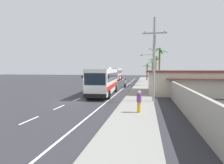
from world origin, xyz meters
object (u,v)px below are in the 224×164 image
Objects in this scene: coach_bus_foreground at (104,80)px; motorcycle_beside_bus at (125,84)px; coach_bus_far_lane at (116,74)px; utility_pole_nearest at (154,59)px; pedestrian_near_kerb at (139,101)px; palm_third at (155,64)px; palm_fourth at (147,69)px; palm_farthest at (159,60)px; palm_nearest at (156,63)px; palm_second at (152,66)px; roadside_building at (198,82)px; utility_pole_mid at (153,63)px.

coach_bus_foreground is 9.85m from motorcycle_beside_bus.
coach_bus_far_lane is 1.46× the size of utility_pole_nearest.
pedestrian_near_kerb is 35.55m from palm_third.
palm_farthest is at bearing -82.14° from palm_fourth.
palm_farthest is at bearing -130.94° from pedestrian_near_kerb.
palm_nearest reaches higher than palm_second.
palm_third is at bearing 69.50° from motorcycle_beside_bus.
palm_farthest is at bearing -87.72° from palm_third.
motorcycle_beside_bus is 0.14× the size of roadside_building.
palm_nearest is at bearing 86.99° from utility_pole_nearest.
palm_third is 0.47× the size of roadside_building.
palm_third is at bearing -95.52° from palm_nearest.
coach_bus_foreground is 33.19m from palm_nearest.
utility_pole_mid reaches higher than palm_fourth.
palm_farthest is 0.55× the size of roadside_building.
coach_bus_foreground is 1.63× the size of palm_third.
pedestrian_near_kerb is 41.69m from palm_fourth.
motorcycle_beside_bus is 0.40× the size of palm_fourth.
palm_second reaches higher than coach_bus_far_lane.
palm_nearest is 1.31× the size of palm_second.
palm_fourth is 29.67m from roadside_building.
palm_nearest reaches higher than coach_bus_far_lane.
utility_pole_nearest is (1.25, 5.14, 3.45)m from pedestrian_near_kerb.
coach_bus_foreground is 2.22× the size of palm_fourth.
palm_farthest is (8.11, 14.24, 3.35)m from coach_bus_foreground.
coach_bus_foreground is 1.41× the size of palm_farthest.
palm_farthest is at bearing 36.07° from motorcycle_beside_bus.
coach_bus_foreground is at bearing -104.54° from palm_nearest.
palm_farthest is (2.99, 24.09, 4.26)m from pedestrian_near_kerb.
palm_third is (7.66, 25.43, 2.69)m from coach_bus_foreground.
palm_third is 11.22m from palm_farthest.
utility_pole_nearest reaches higher than coach_bus_foreground.
coach_bus_foreground is 1.27× the size of utility_pole_nearest.
coach_bus_far_lane is 21.73m from utility_pole_mid.
palm_farthest is at bearing 84.74° from utility_pole_nearest.
pedestrian_near_kerb is at bearing -93.34° from palm_second.
palm_farthest is (1.74, 18.94, 0.81)m from utility_pole_nearest.
roadside_building reaches higher than motorcycle_beside_bus.
palm_fourth is at bearing 91.06° from utility_pole_nearest.
palm_second is 0.85× the size of palm_third.
palm_fourth is at bearing 1.53° from coach_bus_far_lane.
coach_bus_far_lane reaches higher than motorcycle_beside_bus.
roadside_building is (5.65, -18.65, -2.41)m from palm_second.
utility_pole_nearest reaches higher than palm_third.
utility_pole_nearest is at bearing -91.23° from utility_pole_mid.
coach_bus_far_lane is at bearing 119.79° from roadside_building.
coach_bus_far_lane is (-3.75, 31.52, 0.07)m from coach_bus_foreground.
motorcycle_beside_bus is at bearing 148.52° from roadside_building.
motorcycle_beside_bus is 15.51m from utility_pole_nearest.
utility_pole_nearest is at bearing -72.11° from motorcycle_beside_bus.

